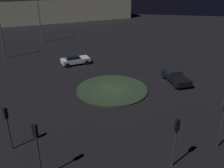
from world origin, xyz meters
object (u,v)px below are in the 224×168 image
traffic_light_southeast (176,134)px  streetlamp_northwest_near (39,13)px  traffic_light_southwest (7,120)px  streetlamp_northwest (1,30)px  traffic_light_south (37,141)px  car_white (74,60)px  car_black (176,77)px  store_building (65,7)px  traffic_light_southeast_near (224,114)px

traffic_light_southeast → streetlamp_northwest_near: size_ratio=0.42×
traffic_light_southwest → streetlamp_northwest: size_ratio=0.50×
traffic_light_south → streetlamp_northwest: (-16.43, 23.32, 1.54)m
traffic_light_south → car_white: bearing=21.4°
car_black → store_building: store_building is taller
traffic_light_southwest → streetlamp_northwest: (-12.78, 20.77, 1.95)m
traffic_light_southeast → traffic_light_south: traffic_light_south is taller
store_building → car_white: bearing=79.2°
streetlamp_northwest_near → store_building: 26.82m
car_white → traffic_light_southeast_near: (17.22, -16.99, 2.32)m
store_building → streetlamp_northwest_near: bearing=67.3°
car_black → streetlamp_northwest: bearing=-125.9°
streetlamp_northwest → traffic_light_southeast: bearing=-39.2°
traffic_light_southwest → traffic_light_southeast_near: size_ratio=0.87×
car_white → traffic_light_southwest: (0.87, -19.88, 1.92)m
car_black → store_building: bearing=-170.2°
traffic_light_southeast_near → store_building: bearing=-18.4°
car_black → traffic_light_southeast: traffic_light_southeast is taller
car_black → streetlamp_northwest: size_ratio=0.65×
traffic_light_southeast_near → streetlamp_northwest: 34.21m
traffic_light_southwest → streetlamp_northwest_near: size_ratio=0.40×
car_white → car_black: bearing=-51.0°
car_white → car_black: car_white is taller
traffic_light_south → traffic_light_southeast_near: traffic_light_south is taller
traffic_light_southwest → streetlamp_northwest: 24.46m
car_black → traffic_light_southwest: bearing=-66.4°
car_black → store_building: 50.89m
traffic_light_southeast → traffic_light_southeast_near: bearing=-81.6°
store_building → traffic_light_southeast: bearing=84.3°
car_white → traffic_light_southwest: traffic_light_southwest is taller
car_black → traffic_light_southeast_near: 13.12m
streetlamp_northwest → traffic_light_southeast_near: bearing=-31.5°
traffic_light_south → traffic_light_southeast_near: 13.82m
store_building → traffic_light_south: bearing=75.8°
traffic_light_southeast_near → car_white: bearing=-2.9°
traffic_light_southeast_near → streetlamp_northwest_near: bearing=-4.1°
streetlamp_northwest_near → car_black: bearing=-31.9°
streetlamp_northwest → car_black: bearing=-11.1°
traffic_light_southwest → store_building: store_building is taller
traffic_light_southwest → streetlamp_northwest_near: 33.01m
car_white → store_building: (-14.13, 37.53, 2.63)m
car_black → streetlamp_northwest_near: streetlamp_northwest_near is taller
traffic_light_southeast → car_black: bearing=-32.9°
car_white → streetlamp_northwest: bearing=141.2°
car_white → streetlamp_northwest_near: streetlamp_northwest_near is taller
traffic_light_southwest → streetlamp_northwest: streetlamp_northwest is taller
car_white → traffic_light_southwest: bearing=-122.1°
car_black → store_building: (-28.83, 41.86, 2.65)m
car_white → traffic_light_southwest: 19.99m
traffic_light_southeast_near → streetlamp_northwest: (-29.13, 17.87, 1.56)m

